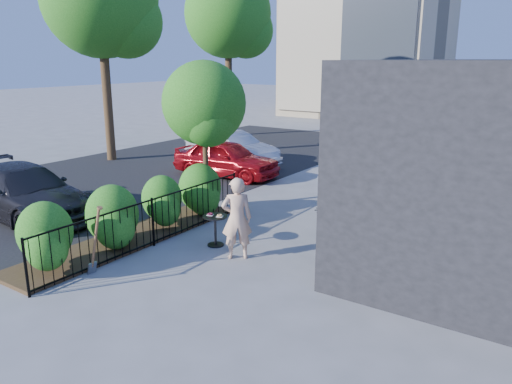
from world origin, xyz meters
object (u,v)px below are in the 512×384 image
Objects in this scene: street_tree_near at (101,7)px; car_red at (226,158)px; woman at (237,218)px; patio_tree at (205,109)px; car_darkgrey at (24,192)px; cafe_table at (215,225)px; street_tree_far at (228,20)px; car_silver at (232,149)px; shovel at (95,244)px.

car_red is (5.68, 0.27, -5.27)m from street_tree_near.
woman is at bearing -27.83° from street_tree_near.
patio_tree is 5.18m from car_darkgrey.
cafe_table is (1.86, -1.98, -2.29)m from patio_tree.
car_darkgrey is at bearing -32.82° from woman.
car_darkgrey is (-1.52, -6.62, 0.03)m from car_red.
street_tree_near and street_tree_far have the same top height.
street_tree_far is 9.30m from car_silver.
woman reaches higher than car_darkgrey.
shovel is (-1.69, -2.22, -0.22)m from woman.
street_tree_near is 1.00× the size of street_tree_far.
street_tree_far is (-7.70, 11.20, 3.15)m from patio_tree.
patio_tree is 2.71× the size of shovel.
car_silver is 0.85× the size of car_darkgrey.
patio_tree is 1.03× the size of car_red.
car_darkgrey is at bearing 162.69° from car_red.
street_tree_far reaches higher than patio_tree.
car_darkgrey reaches higher than car_red.
woman is 0.37× the size of car_darkgrey.
street_tree_near is 12.74m from shovel.
car_silver is at bearing -93.26° from woman.
street_tree_near reaches higher than car_silver.
car_red is (-3.00, 7.97, 0.01)m from shovel.
woman is 7.42m from car_red.
cafe_table is 0.95m from woman.
cafe_table is 2.67m from shovel.
car_darkgrey is (-4.52, 1.35, 0.04)m from shovel.
cafe_table is 5.53m from car_darkgrey.
street_tree_far is at bearing 31.96° from car_red.
street_tree_near reaches higher than car_darkgrey.
shovel is 8.52m from car_red.
woman is 1.18× the size of shovel.
street_tree_far is 10.94m from car_red.
car_silver is at bearing 112.55° from shovel.
street_tree_far reaches higher than shovel.
street_tree_far reaches higher than car_silver.
patio_tree is 0.48× the size of street_tree_near.
cafe_table is at bearing -54.04° from street_tree_far.
woman is at bearing -20.20° from cafe_table.
car_red is 6.79m from car_darkgrey.
cafe_table is at bearing 70.77° from shovel.
car_red is at bearing -8.94° from car_darkgrey.
car_silver is (-1.00, 1.66, 0.00)m from car_red.
patio_tree reaches higher than shovel.
patio_tree is at bearing -44.37° from car_darkgrey.
street_tree_far is 17.74m from woman.
car_red is at bearing 125.42° from cafe_table.
car_red is at bearing 110.61° from shovel.
woman is 2.80m from shovel.
patio_tree reaches higher than car_silver.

